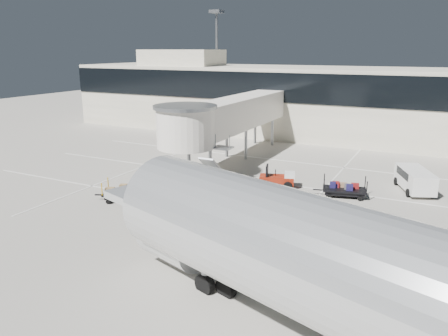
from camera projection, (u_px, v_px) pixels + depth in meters
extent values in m
plane|color=#ADA79A|center=(192.00, 217.00, 27.07)|extent=(140.00, 140.00, 0.00)
cube|color=silver|center=(207.00, 207.00, 28.79)|extent=(40.00, 0.15, 0.02)
cube|color=silver|center=(249.00, 179.00, 34.82)|extent=(40.00, 0.15, 0.02)
cube|color=silver|center=(279.00, 160.00, 40.85)|extent=(40.00, 0.15, 0.02)
cube|color=silver|center=(327.00, 186.00, 33.08)|extent=(0.15, 30.00, 0.02)
cube|color=silver|center=(154.00, 162.00, 40.02)|extent=(0.15, 30.00, 0.02)
cube|color=silver|center=(320.00, 102.00, 51.87)|extent=(64.00, 12.00, 8.00)
cube|color=black|center=(307.00, 89.00, 46.13)|extent=(64.00, 0.12, 3.20)
cube|color=silver|center=(182.00, 58.00, 56.64)|extent=(10.00, 6.00, 2.00)
cylinder|color=gray|center=(217.00, 68.00, 61.33)|extent=(0.36, 0.36, 15.00)
cube|color=gray|center=(217.00, 11.00, 59.36)|extent=(1.60, 1.60, 0.40)
cube|color=white|center=(236.00, 113.00, 40.60)|extent=(3.00, 18.00, 2.80)
cylinder|color=white|center=(186.00, 128.00, 32.84)|extent=(4.40, 4.40, 3.00)
cylinder|color=gray|center=(185.00, 107.00, 32.42)|extent=(4.80, 4.80, 0.25)
cylinder|color=gray|center=(189.00, 158.00, 35.75)|extent=(0.28, 0.28, 2.90)
cylinder|color=gray|center=(210.00, 160.00, 34.88)|extent=(0.28, 0.28, 2.90)
cylinder|color=gray|center=(227.00, 142.00, 41.78)|extent=(0.28, 0.28, 2.90)
cylinder|color=gray|center=(246.00, 144.00, 40.91)|extent=(0.28, 0.28, 2.90)
cylinder|color=gray|center=(255.00, 130.00, 47.81)|extent=(0.28, 0.28, 2.90)
cylinder|color=gray|center=(272.00, 132.00, 46.94)|extent=(0.28, 0.28, 2.90)
cube|color=gray|center=(210.00, 188.00, 31.92)|extent=(1.40, 2.60, 0.50)
cube|color=gray|center=(214.00, 168.00, 32.08)|extent=(1.20, 2.60, 2.06)
cube|color=gray|center=(222.00, 148.00, 32.96)|extent=(1.40, 1.20, 0.12)
cube|color=maroon|center=(277.00, 180.00, 32.65)|extent=(2.79, 1.93, 0.64)
cube|color=white|center=(290.00, 175.00, 32.39)|extent=(1.06, 1.33, 0.37)
cube|color=black|center=(267.00, 171.00, 32.59)|extent=(0.44, 1.05, 0.95)
cylinder|color=black|center=(265.00, 185.00, 32.18)|extent=(0.73, 0.46, 0.68)
cylinder|color=black|center=(266.00, 180.00, 33.50)|extent=(0.73, 0.46, 0.68)
cylinder|color=black|center=(288.00, 186.00, 31.92)|extent=(0.73, 0.46, 0.68)
cylinder|color=black|center=(288.00, 181.00, 33.24)|extent=(0.73, 0.46, 0.68)
cube|color=black|center=(344.00, 190.00, 30.57)|extent=(3.22, 2.14, 0.12)
cube|color=black|center=(344.00, 192.00, 30.62)|extent=(2.88, 1.85, 0.25)
cube|color=black|center=(318.00, 190.00, 31.00)|extent=(0.69, 0.24, 0.08)
cylinder|color=black|center=(329.00, 197.00, 30.27)|extent=(0.36, 0.21, 0.33)
cylinder|color=black|center=(329.00, 191.00, 31.51)|extent=(0.36, 0.21, 0.33)
cylinder|color=black|center=(360.00, 199.00, 29.82)|extent=(0.36, 0.21, 0.33)
cylinder|color=black|center=(359.00, 193.00, 31.07)|extent=(0.36, 0.21, 0.33)
cylinder|color=black|center=(324.00, 185.00, 30.13)|extent=(0.07, 0.07, 0.88)
cylinder|color=black|center=(324.00, 180.00, 31.38)|extent=(0.07, 0.07, 0.88)
cylinder|color=black|center=(367.00, 188.00, 29.53)|extent=(0.07, 0.07, 0.88)
cylinder|color=black|center=(365.00, 182.00, 30.77)|extent=(0.07, 0.07, 0.88)
cube|color=#19143F|center=(347.00, 184.00, 30.88)|extent=(0.45, 0.36, 0.38)
cube|color=#4B4B50|center=(346.00, 188.00, 30.26)|extent=(0.50, 0.48, 0.28)
cube|color=#4B4B50|center=(345.00, 187.00, 30.30)|extent=(0.57, 0.46, 0.39)
cube|color=#19143F|center=(334.00, 187.00, 30.49)|extent=(0.52, 0.35, 0.27)
cube|color=#8F694E|center=(344.00, 187.00, 30.47)|extent=(0.55, 0.37, 0.28)
cube|color=#19143F|center=(355.00, 187.00, 30.54)|extent=(0.42, 0.36, 0.29)
cube|color=#19143F|center=(355.00, 187.00, 30.26)|extent=(0.57, 0.46, 0.41)
cube|color=black|center=(175.00, 232.00, 23.52)|extent=(2.97, 1.85, 0.11)
cube|color=black|center=(175.00, 235.00, 23.56)|extent=(2.66, 1.60, 0.23)
cube|color=black|center=(153.00, 227.00, 24.55)|extent=(0.65, 0.19, 0.07)
cylinder|color=black|center=(154.00, 238.00, 23.70)|extent=(0.33, 0.18, 0.31)
cylinder|color=black|center=(170.00, 230.00, 24.65)|extent=(0.33, 0.18, 0.31)
cylinder|color=black|center=(180.00, 247.00, 22.57)|extent=(0.33, 0.18, 0.31)
cylinder|color=black|center=(196.00, 239.00, 23.53)|extent=(0.33, 0.18, 0.31)
cylinder|color=#DE9F0B|center=(149.00, 223.00, 23.70)|extent=(0.06, 0.06, 0.83)
cylinder|color=#DE9F0B|center=(165.00, 216.00, 24.66)|extent=(0.06, 0.06, 0.83)
cylinder|color=#DE9F0B|center=(185.00, 235.00, 22.16)|extent=(0.06, 0.06, 0.83)
cylinder|color=#DE9F0B|center=(201.00, 227.00, 23.12)|extent=(0.06, 0.06, 0.83)
cube|color=olive|center=(177.00, 230.00, 23.28)|extent=(0.47, 0.40, 0.34)
cube|color=olive|center=(182.00, 234.00, 22.65)|extent=(0.57, 0.58, 0.42)
cube|color=olive|center=(182.00, 232.00, 22.98)|extent=(0.66, 0.49, 0.38)
cube|color=olive|center=(166.00, 227.00, 23.56)|extent=(0.43, 0.42, 0.39)
cube|color=olive|center=(177.00, 232.00, 22.97)|extent=(0.47, 0.53, 0.34)
cube|color=olive|center=(179.00, 233.00, 22.71)|extent=(0.52, 0.55, 0.44)
cube|color=black|center=(126.00, 193.00, 29.75)|extent=(3.35, 2.57, 0.12)
cube|color=black|center=(126.00, 196.00, 29.80)|extent=(2.98, 2.25, 0.25)
cube|color=black|center=(100.00, 195.00, 29.89)|extent=(0.67, 0.35, 0.08)
cylinder|color=black|center=(108.00, 202.00, 29.26)|extent=(0.37, 0.26, 0.34)
cylinder|color=black|center=(114.00, 195.00, 30.56)|extent=(0.37, 0.26, 0.34)
cylinder|color=black|center=(139.00, 202.00, 29.14)|extent=(0.37, 0.26, 0.34)
cylinder|color=black|center=(144.00, 196.00, 30.45)|extent=(0.37, 0.26, 0.34)
cylinder|color=#DE9F0B|center=(102.00, 190.00, 29.06)|extent=(0.07, 0.07, 0.90)
cylinder|color=#DE9F0B|center=(108.00, 184.00, 30.36)|extent=(0.07, 0.07, 0.90)
cylinder|color=#DE9F0B|center=(145.00, 190.00, 28.91)|extent=(0.07, 0.07, 0.90)
cylinder|color=#DE9F0B|center=(149.00, 184.00, 30.21)|extent=(0.07, 0.07, 0.90)
cube|color=olive|center=(117.00, 186.00, 30.16)|extent=(0.60, 0.52, 0.52)
cube|color=olive|center=(112.00, 190.00, 29.52)|extent=(0.58, 0.53, 0.46)
cube|color=olive|center=(134.00, 189.00, 29.67)|extent=(0.73, 0.68, 0.53)
cube|color=olive|center=(140.00, 191.00, 29.39)|extent=(0.53, 0.52, 0.44)
cube|color=olive|center=(129.00, 190.00, 29.40)|extent=(0.56, 0.57, 0.50)
cube|color=olive|center=(131.00, 188.00, 29.79)|extent=(0.69, 0.59, 0.51)
cube|color=olive|center=(109.00, 191.00, 29.29)|extent=(0.67, 0.69, 0.46)
imported|color=#90F219|center=(198.00, 200.00, 27.19)|extent=(0.75, 0.55, 1.92)
cube|color=white|center=(415.00, 179.00, 31.73)|extent=(3.20, 4.57, 1.37)
cube|color=white|center=(406.00, 175.00, 33.63)|extent=(1.70, 1.07, 0.79)
cube|color=black|center=(415.00, 174.00, 31.81)|extent=(2.62, 3.11, 0.55)
cylinder|color=black|center=(408.00, 193.00, 30.60)|extent=(0.42, 0.64, 0.60)
cylinder|color=black|center=(433.00, 194.00, 30.48)|extent=(0.42, 0.64, 0.60)
cylinder|color=black|center=(396.00, 181.00, 33.32)|extent=(0.42, 0.64, 0.60)
cylinder|color=black|center=(419.00, 182.00, 33.20)|extent=(0.42, 0.64, 0.60)
cube|color=maroon|center=(184.00, 130.00, 51.39)|extent=(4.53, 3.07, 1.65)
cube|color=black|center=(194.00, 123.00, 49.81)|extent=(1.51, 1.81, 0.58)
cylinder|color=black|center=(171.00, 133.00, 52.08)|extent=(0.71, 0.48, 0.66)
cylinder|color=black|center=(181.00, 132.00, 53.11)|extent=(0.71, 0.48, 0.66)
cylinder|color=black|center=(187.00, 137.00, 49.93)|extent=(0.71, 0.48, 0.66)
cylinder|color=black|center=(197.00, 135.00, 50.95)|extent=(0.71, 0.48, 0.66)
cylinder|color=silver|center=(316.00, 259.00, 14.74)|extent=(17.53, 9.32, 4.26)
cube|color=silver|center=(200.00, 214.00, 18.72)|extent=(11.06, 6.13, 0.37)
cylinder|color=silver|center=(177.00, 237.00, 20.21)|extent=(3.80, 3.32, 2.45)
cube|color=silver|center=(176.00, 217.00, 19.95)|extent=(0.89, 0.52, 1.17)
cylinder|color=gray|center=(226.00, 282.00, 18.32)|extent=(0.32, 0.32, 1.17)
cylinder|color=black|center=(226.00, 288.00, 18.39)|extent=(1.02, 0.62, 0.96)
cylinder|color=gray|center=(205.00, 273.00, 18.53)|extent=(0.30, 0.30, 1.70)
cylinder|color=black|center=(205.00, 284.00, 18.67)|extent=(1.02, 0.62, 0.96)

